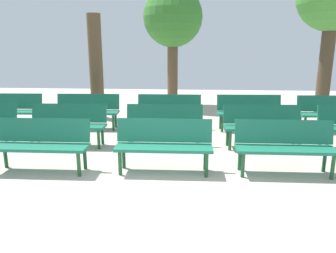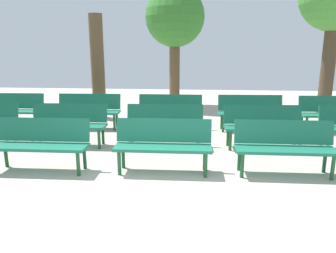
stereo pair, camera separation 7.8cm
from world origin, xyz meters
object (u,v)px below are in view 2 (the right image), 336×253
Objects in this scene: bench_r2_c1 at (89,109)px; tree_0 at (98,67)px; bench_r2_c2 at (170,110)px; bench_r0_c2 at (163,142)px; bench_r2_c4 at (333,112)px; tree_1 at (175,19)px; bench_r0_c1 at (41,141)px; bench_r1_c1 at (69,122)px; bench_r2_c0 at (12,108)px; bench_r1_c3 at (263,124)px; bench_r1_c2 at (165,123)px; bench_r2_c3 at (251,110)px; bench_r0_c3 at (285,144)px.

tree_0 is at bearing 92.00° from bench_r2_c1.
bench_r2_c2 is (2.09, 0.05, 0.00)m from bench_r2_c1.
bench_r0_c2 is 4.88m from bench_r2_c4.
bench_r0_c1 is at bearing -105.66° from tree_1.
bench_r1_c1 is 1.00× the size of bench_r2_c0.
bench_r1_c3 is at bearing -146.03° from bench_r2_c4.
tree_0 is (-2.30, 4.08, 0.97)m from bench_r0_c2.
bench_r1_c1 is 0.99× the size of bench_r2_c4.
bench_r1_c2 is 3.59m from tree_0.
bench_r1_c3 is 1.46m from bench_r2_c3.
bench_r0_c1 and bench_r2_c2 have the same top height.
bench_r0_c2 is at bearing -87.72° from bench_r1_c2.
bench_r2_c1 is at bearing -179.72° from bench_r2_c2.
bench_r0_c3 is 1.44m from bench_r1_c3.
bench_r1_c2 and bench_r2_c4 have the same top height.
bench_r0_c3 is at bearing 1.68° from bench_r0_c1.
bench_r2_c4 is at bearing 36.43° from bench_r0_c2.
bench_r2_c0 is 4.11m from bench_r2_c2.
bench_r1_c2 is 0.40× the size of tree_1.
bench_r2_c1 is (-2.09, 1.41, 0.00)m from bench_r1_c2.
bench_r0_c2 is at bearing -54.28° from bench_r2_c1.
bench_r1_c1 is 6.24m from bench_r2_c4.
bench_r1_c2 is 1.00× the size of bench_r1_c3.
bench_r0_c2 is 1.41m from bench_r1_c2.
bench_r1_c1 and bench_r1_c2 have the same top height.
bench_r1_c2 and bench_r2_c2 have the same top height.
bench_r2_c4 is at bearing -39.56° from tree_1.
bench_r0_c2 and bench_r1_c1 have the same top height.
bench_r2_c2 is 0.55× the size of tree_0.
bench_r2_c3 is (2.01, 1.55, 0.00)m from bench_r1_c2.
bench_r0_c3 is 1.00× the size of bench_r1_c1.
bench_r0_c2 is 0.99× the size of bench_r1_c3.
bench_r0_c2 is 1.98m from bench_r0_c3.
tree_1 is (1.82, 6.48, 2.47)m from bench_r0_c1.
bench_r0_c2 is at bearing -125.59° from bench_r2_c3.
bench_r0_c1 is 0.54× the size of tree_0.
bench_r0_c1 and bench_r2_c0 have the same top height.
bench_r1_c3 is at bearing 0.65° from bench_r1_c1.
tree_0 reaches higher than bench_r1_c2.
bench_r1_c2 is 2.03m from bench_r1_c3.
bench_r1_c3 is 0.40× the size of tree_1.
tree_1 reaches higher than bench_r2_c1.
bench_r2_c2 is at bearing 56.16° from bench_r0_c1.
bench_r0_c1 and bench_r2_c4 have the same top height.
bench_r2_c2 and bench_r2_c4 have the same top height.
bench_r2_c1 is at bearing 145.87° from bench_r0_c3.
bench_r0_c2 and bench_r2_c0 have the same top height.
bench_r1_c2 is at bearing -90.83° from bench_r2_c2.
tree_1 is at bearing 119.22° from bench_r2_c3.
bench_r1_c1 is at bearing 147.39° from bench_r0_c2.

